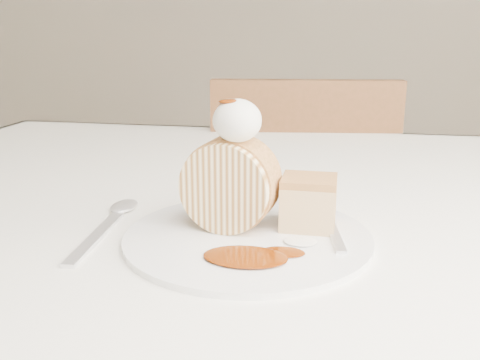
# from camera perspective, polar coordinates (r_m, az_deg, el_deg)

# --- Properties ---
(table) EXTENTS (1.40, 0.90, 0.75)m
(table) POSITION_cam_1_polar(r_m,az_deg,el_deg) (0.77, 6.86, -7.58)
(table) COLOR white
(table) RESTS_ON ground
(chair_far) EXTENTS (0.46, 0.46, 0.86)m
(chair_far) POSITION_cam_1_polar(r_m,az_deg,el_deg) (1.33, 6.30, -4.99)
(chair_far) COLOR brown
(chair_far) RESTS_ON ground
(plate) EXTENTS (0.26, 0.26, 0.01)m
(plate) POSITION_cam_1_polar(r_m,az_deg,el_deg) (0.57, 0.82, -6.10)
(plate) COLOR white
(plate) RESTS_ON table
(roulade_slice) EXTENTS (0.10, 0.07, 0.10)m
(roulade_slice) POSITION_cam_1_polar(r_m,az_deg,el_deg) (0.57, -1.08, -0.46)
(roulade_slice) COLOR #FFEAB1
(roulade_slice) RESTS_ON plate
(cake_chunk) EXTENTS (0.06, 0.05, 0.05)m
(cake_chunk) POSITION_cam_1_polar(r_m,az_deg,el_deg) (0.58, 7.30, -2.72)
(cake_chunk) COLOR #D58D50
(cake_chunk) RESTS_ON plate
(whipped_cream) EXTENTS (0.05, 0.05, 0.04)m
(whipped_cream) POSITION_cam_1_polar(r_m,az_deg,el_deg) (0.54, -0.30, 6.36)
(whipped_cream) COLOR silver
(whipped_cream) RESTS_ON roulade_slice
(caramel_drizzle) EXTENTS (0.03, 0.02, 0.01)m
(caramel_drizzle) POSITION_cam_1_polar(r_m,az_deg,el_deg) (0.54, -1.01, 8.94)
(caramel_drizzle) COLOR #652304
(caramel_drizzle) RESTS_ON whipped_cream
(caramel_pool) EXTENTS (0.08, 0.05, 0.00)m
(caramel_pool) POSITION_cam_1_polar(r_m,az_deg,el_deg) (0.51, 0.57, -8.18)
(caramel_pool) COLOR #652304
(caramel_pool) RESTS_ON plate
(fork) EXTENTS (0.05, 0.16, 0.00)m
(fork) POSITION_cam_1_polar(r_m,az_deg,el_deg) (0.58, 9.91, -5.44)
(fork) COLOR silver
(fork) RESTS_ON plate
(spoon) EXTENTS (0.04, 0.18, 0.00)m
(spoon) POSITION_cam_1_polar(r_m,az_deg,el_deg) (0.59, -15.12, -5.90)
(spoon) COLOR silver
(spoon) RESTS_ON table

